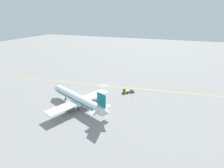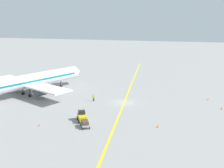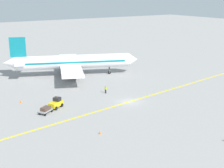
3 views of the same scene
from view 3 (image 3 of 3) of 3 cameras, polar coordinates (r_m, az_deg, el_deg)
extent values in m
plane|color=gray|center=(63.42, 3.14, -3.28)|extent=(400.00, 400.00, 0.00)
cube|color=yellow|center=(63.41, 3.14, -3.27)|extent=(15.93, 119.04, 0.01)
cylinder|color=white|center=(83.31, -7.01, 4.08)|extent=(14.82, 29.09, 3.60)
cone|color=white|center=(85.78, 3.87, 4.51)|extent=(4.08, 3.53, 3.42)
cone|color=white|center=(83.92, -18.35, 3.67)|extent=(3.98, 3.94, 3.06)
cube|color=#0F727F|center=(83.28, -7.02, 4.18)|extent=(13.71, 26.33, 0.50)
cube|color=white|center=(83.41, -7.68, 3.56)|extent=(27.86, 15.53, 0.36)
cylinder|color=#4C4C51|center=(88.56, -7.83, 3.46)|extent=(3.26, 3.80, 2.20)
cylinder|color=#4C4C51|center=(78.84, -7.45, 1.90)|extent=(3.26, 3.80, 2.20)
cube|color=#0F727F|center=(82.89, -16.88, 6.47)|extent=(1.86, 3.83, 5.00)
cube|color=white|center=(83.54, -16.32, 3.86)|extent=(9.23, 5.66, 0.24)
cylinder|color=#4C4C51|center=(84.93, -0.48, 2.77)|extent=(0.36, 0.36, 2.00)
cylinder|color=black|center=(85.17, -0.48, 2.12)|extent=(0.57, 0.85, 0.80)
cylinder|color=#4C4C51|center=(85.30, -8.37, 2.66)|extent=(0.36, 0.36, 2.00)
cylinder|color=black|center=(85.54, -8.34, 2.00)|extent=(0.57, 0.85, 0.80)
cylinder|color=#4C4C51|center=(82.20, -8.27, 2.14)|extent=(0.36, 0.36, 2.00)
cylinder|color=black|center=(82.44, -8.25, 1.47)|extent=(0.57, 0.85, 0.80)
cube|color=gold|center=(60.78, -10.27, -3.60)|extent=(2.88, 3.34, 0.90)
cube|color=black|center=(60.94, -10.02, -2.73)|extent=(1.67, 1.61, 0.70)
sphere|color=orange|center=(60.81, -10.04, -2.35)|extent=(0.16, 0.16, 0.16)
cylinder|color=black|center=(62.09, -10.31, -3.61)|extent=(0.59, 0.72, 0.70)
cylinder|color=black|center=(61.28, -9.16, -3.82)|extent=(0.59, 0.72, 0.70)
cylinder|color=black|center=(60.60, -11.36, -4.17)|extent=(0.59, 0.72, 0.70)
cylinder|color=black|center=(59.78, -10.18, -4.40)|extent=(0.59, 0.72, 0.70)
cube|color=gray|center=(58.44, -12.03, -4.79)|extent=(2.58, 2.95, 0.20)
cube|color=#4C382D|center=(58.30, -12.05, -4.42)|extent=(1.92, 2.14, 0.60)
cylinder|color=black|center=(59.69, -11.91, -4.66)|extent=(0.35, 0.45, 0.44)
cylinder|color=black|center=(58.99, -10.92, -4.86)|extent=(0.35, 0.45, 0.44)
cylinder|color=black|center=(58.15, -13.12, -5.30)|extent=(0.35, 0.45, 0.44)
cylinder|color=black|center=(57.43, -12.11, -5.52)|extent=(0.35, 0.45, 0.44)
cylinder|color=#23232D|center=(68.56, -1.10, -1.37)|extent=(0.16, 0.16, 0.85)
cylinder|color=#23232D|center=(68.67, -1.24, -1.34)|extent=(0.16, 0.16, 0.85)
cube|color=#CCD819|center=(68.40, -1.17, -0.78)|extent=(0.42, 0.34, 0.60)
cylinder|color=#CCD819|center=(68.27, -1.01, -0.81)|extent=(0.10, 0.10, 0.55)
cylinder|color=#CCD819|center=(68.53, -1.34, -0.75)|extent=(0.10, 0.10, 0.55)
sphere|color=#9E7051|center=(68.28, -1.18, -0.44)|extent=(0.22, 0.22, 0.22)
cone|color=orange|center=(65.37, -16.36, -3.08)|extent=(0.32, 0.32, 0.55)
cone|color=orange|center=(49.93, 19.87, -9.50)|extent=(0.32, 0.32, 0.55)
cone|color=orange|center=(49.28, -2.22, -8.83)|extent=(0.32, 0.32, 0.55)
camera|label=1|loc=(128.47, -35.21, 19.93)|focal=28.00mm
camera|label=2|loc=(40.49, -67.36, 3.39)|focal=42.00mm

